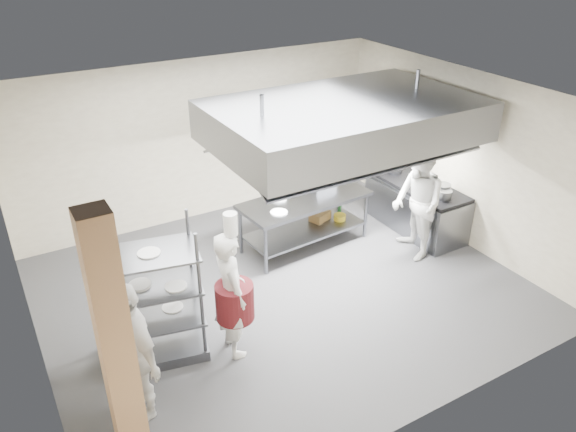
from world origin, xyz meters
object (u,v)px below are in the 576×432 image
pass_rack (150,295)px  chef_plating (132,352)px  chef_line (418,203)px  island (305,222)px  griddle (322,181)px  stockpot (443,189)px  chef_head (231,294)px  cooking_range (415,207)px

pass_rack → chef_plating: 0.99m
chef_line → chef_plating: size_ratio=1.08×
pass_rack → chef_line: bearing=14.5°
island → griddle: bearing=23.7°
chef_line → chef_plating: bearing=-61.4°
island → stockpot: stockpot is taller
island → chef_line: chef_line is taller
chef_line → chef_plating: 5.19m
island → chef_plating: size_ratio=1.26×
chef_head → stockpot: (4.38, 0.80, 0.10)m
cooking_range → chef_plating: 6.02m
pass_rack → chef_plating: pass_rack is taller
pass_rack → chef_line: size_ratio=0.98×
cooking_range → chef_plating: chef_plating is taller
island → cooking_range: 2.14m
cooking_range → chef_plating: size_ratio=1.11×
stockpot → chef_plating: bearing=-168.0°
cooking_range → stockpot: size_ratio=7.27×
pass_rack → griddle: 4.04m
chef_head → chef_plating: size_ratio=0.99×
chef_head → cooking_range: bearing=-69.0°
pass_rack → stockpot: 5.31m
island → pass_rack: pass_rack is taller
stockpot → cooking_range: bearing=95.6°
pass_rack → griddle: pass_rack is taller
chef_line → griddle: (-0.92, 1.47, 0.04)m
chef_head → island: bearing=-46.9°
chef_line → chef_plating: chef_line is taller
island → chef_plating: (-3.65, -2.27, 0.44)m
cooking_range → pass_rack: bearing=-170.1°
pass_rack → chef_head: bearing=-13.2°
chef_line → griddle: 1.74m
cooking_range → chef_plating: bearing=-162.8°
griddle → stockpot: bearing=-41.5°
island → chef_head: size_ratio=1.27×
chef_line → chef_head: bearing=-63.4°
chef_head → chef_plating: 1.47m
chef_plating → stockpot: bearing=90.0°
pass_rack → stockpot: (5.29, 0.38, 0.05)m
island → chef_plating: 4.32m
chef_head → griddle: (2.76, 2.11, 0.12)m
cooking_range → griddle: size_ratio=4.68×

